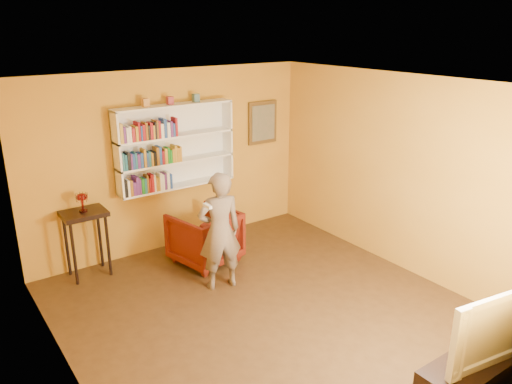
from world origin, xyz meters
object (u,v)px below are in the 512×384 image
bookshelf (174,146)px  television (491,321)px  person (220,231)px  tv_cabinet (481,378)px  console_table (85,223)px  armchair (205,237)px  ruby_lustre (82,199)px

bookshelf → television: size_ratio=1.52×
person → television: bearing=115.8°
person → tv_cabinet: size_ratio=1.10×
console_table → tv_cabinet: bearing=-64.6°
armchair → television: 4.01m
console_table → armchair: (1.50, -0.57, -0.39)m
television → bookshelf: bearing=107.4°
armchair → tv_cabinet: bearing=87.0°
console_table → television: television is taller
bookshelf → armchair: bearing=-85.6°
console_table → bookshelf: bearing=6.3°
ruby_lustre → tv_cabinet: ruby_lustre is taller
armchair → television: (0.63, -3.93, 0.46)m
armchair → television: size_ratio=0.72×
console_table → person: person is taller
person → tv_cabinet: bearing=115.8°
tv_cabinet → ruby_lustre: bearing=115.4°
bookshelf → tv_cabinet: (0.69, -4.66, -1.34)m
ruby_lustre → tv_cabinet: 5.05m
ruby_lustre → television: (2.14, -4.50, -0.27)m
console_table → ruby_lustre: 0.34m
armchair → person: person is taller
ruby_lustre → console_table: bearing=63.4°
ruby_lustre → armchair: 1.76m
ruby_lustre → armchair: size_ratio=0.30×
ruby_lustre → tv_cabinet: (2.14, -4.50, -0.86)m
armchair → person: (-0.19, -0.75, 0.40)m
console_table → television: size_ratio=0.79×
ruby_lustre → armchair: (1.50, -0.57, -0.73)m
bookshelf → tv_cabinet: size_ratio=1.26×
armchair → television: bearing=87.0°
person → tv_cabinet: (0.83, -3.18, -0.53)m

